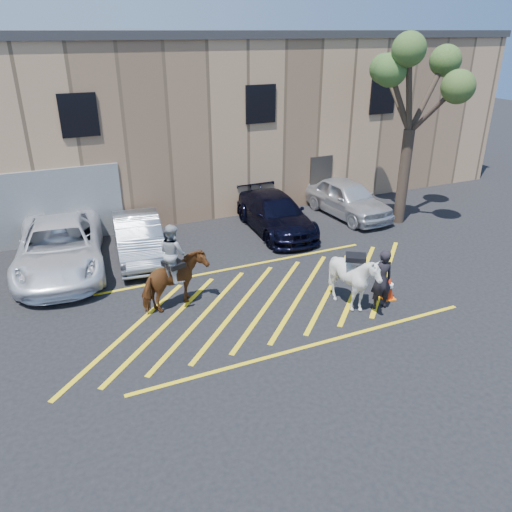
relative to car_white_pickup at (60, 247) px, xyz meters
name	(u,v)px	position (x,y,z in m)	size (l,w,h in m)	color
ground	(266,296)	(5.40, -4.45, -0.81)	(90.00, 90.00, 0.00)	black
car_white_pickup	(60,247)	(0.00, 0.00, 0.00)	(2.68, 5.81, 1.61)	white
car_silver_sedan	(138,237)	(2.57, 0.00, -0.08)	(1.55, 4.44, 1.46)	gray
car_blue_suv	(275,214)	(8.04, 0.30, -0.09)	(2.00, 4.92, 1.43)	black
car_white_suv	(347,198)	(11.64, 0.66, -0.03)	(1.83, 4.54, 1.55)	silver
handler	(381,280)	(8.09, -6.38, 0.10)	(0.66, 0.43, 1.81)	black
warehouse	(158,115)	(5.39, 7.54, 2.84)	(32.42, 10.20, 7.30)	tan
hatching_zone	(270,301)	(5.40, -4.75, -0.80)	(12.60, 5.12, 0.01)	yellow
mounted_bay	(174,275)	(2.77, -3.96, 0.22)	(2.11, 1.47, 2.55)	brown
saddled_white	(354,280)	(7.38, -6.06, 0.09)	(2.11, 2.15, 1.79)	silver
traffic_cone	(389,288)	(8.68, -6.05, -0.44)	(0.42, 0.42, 0.73)	orange
tree	(416,78)	(13.18, -0.90, 4.88)	(3.99, 4.37, 7.31)	#423128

